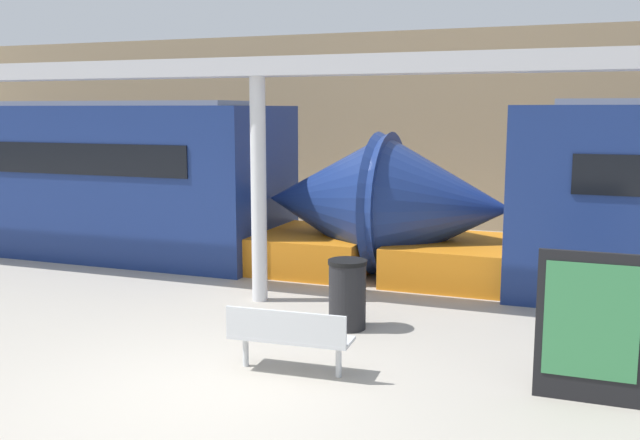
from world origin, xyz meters
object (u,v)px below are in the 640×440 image
(train_right, at_px, (54,179))
(trash_bin, at_px, (347,294))
(support_column_near, at_px, (259,191))
(bench_near, at_px, (289,335))
(poster_board, at_px, (591,327))

(train_right, xyz_separation_m, trash_bin, (8.00, -3.44, -1.02))
(support_column_near, bearing_deg, bench_near, -58.67)
(support_column_near, bearing_deg, trash_bin, -26.96)
(poster_board, height_order, support_column_near, support_column_near)
(bench_near, distance_m, support_column_near, 3.51)
(bench_near, xyz_separation_m, poster_board, (3.24, 0.35, 0.34))
(train_right, height_order, poster_board, train_right)
(bench_near, height_order, support_column_near, support_column_near)
(train_right, xyz_separation_m, poster_board, (11.16, -4.97, -0.70))
(bench_near, distance_m, trash_bin, 1.89)
(bench_near, bearing_deg, trash_bin, 84.26)
(trash_bin, relative_size, support_column_near, 0.28)
(train_right, xyz_separation_m, support_column_near, (6.22, -2.53, 0.25))
(trash_bin, xyz_separation_m, support_column_near, (-1.78, 0.91, 1.27))
(trash_bin, bearing_deg, support_column_near, 153.04)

